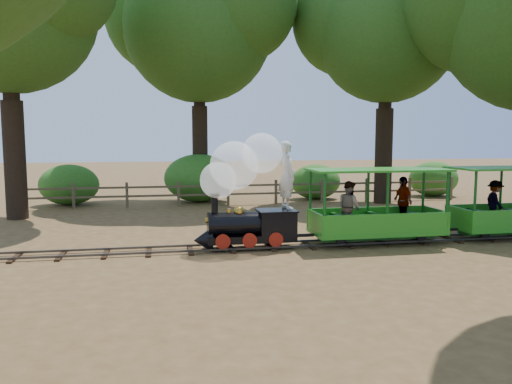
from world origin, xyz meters
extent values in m
plane|color=olive|center=(0.00, 0.00, 0.00)|extent=(90.00, 90.00, 0.00)
cube|color=#3F3D3A|center=(0.00, -0.30, 0.08)|extent=(22.00, 0.05, 0.05)
cube|color=#3F3D3A|center=(0.00, 0.30, 0.08)|extent=(22.00, 0.05, 0.05)
cube|color=#382314|center=(0.00, 0.00, 0.03)|extent=(0.12, 1.00, 0.05)
cube|color=#382314|center=(-5.00, 0.00, 0.03)|extent=(0.12, 1.00, 0.05)
cube|color=#382314|center=(5.00, 0.00, 0.03)|extent=(0.12, 1.00, 0.05)
cube|color=black|center=(-1.50, 0.00, 0.28)|extent=(2.20, 0.70, 0.18)
cylinder|color=black|center=(-1.85, 0.00, 0.65)|extent=(1.40, 0.56, 0.56)
cylinder|color=black|center=(-2.40, 0.00, 1.15)|extent=(0.16, 0.16, 0.44)
sphere|color=gold|center=(-1.80, 0.00, 0.95)|extent=(0.26, 0.26, 0.26)
cylinder|color=gold|center=(-2.05, 0.00, 0.97)|extent=(0.10, 0.10, 0.10)
cube|color=black|center=(-0.85, 0.00, 0.65)|extent=(0.90, 0.70, 0.55)
cube|color=black|center=(-0.85, 0.00, 0.94)|extent=(0.95, 0.76, 0.04)
cone|color=black|center=(-2.70, 0.00, 0.26)|extent=(0.45, 0.64, 0.64)
cylinder|color=gold|center=(-2.58, 0.00, 0.75)|extent=(0.10, 0.14, 0.14)
cylinder|color=maroon|center=(-2.25, -0.36, 0.28)|extent=(0.36, 0.06, 0.36)
cylinder|color=maroon|center=(-2.25, 0.36, 0.28)|extent=(0.36, 0.06, 0.36)
cylinder|color=maroon|center=(-1.60, -0.36, 0.28)|extent=(0.36, 0.06, 0.36)
cylinder|color=maroon|center=(-1.60, 0.36, 0.28)|extent=(0.36, 0.06, 0.36)
cylinder|color=maroon|center=(-0.95, -0.36, 0.28)|extent=(0.36, 0.06, 0.36)
cylinder|color=maroon|center=(-0.95, 0.36, 0.28)|extent=(0.36, 0.06, 0.36)
sphere|color=white|center=(-2.30, 0.05, 1.72)|extent=(0.90, 0.90, 0.90)
sphere|color=white|center=(-1.90, 0.10, 2.07)|extent=(1.20, 1.20, 1.20)
sphere|color=white|center=(-1.20, 0.15, 2.37)|extent=(1.00, 1.00, 1.00)
imported|color=silver|center=(-0.55, 0.15, 1.82)|extent=(0.53, 0.69, 1.71)
cube|color=#2D9520|center=(1.83, 0.00, 0.32)|extent=(3.42, 1.31, 0.10)
cube|color=#135417|center=(1.83, 0.00, 0.20)|extent=(3.08, 0.50, 0.14)
cube|color=#2D9520|center=(1.83, -0.61, 0.62)|extent=(3.42, 0.06, 0.50)
cube|color=#2D9520|center=(1.83, 0.61, 0.62)|extent=(3.42, 0.06, 0.50)
cube|color=#2D9520|center=(1.83, 0.00, 1.93)|extent=(3.57, 1.46, 0.05)
cylinder|color=#135417|center=(0.21, -0.59, 1.13)|extent=(0.07, 0.07, 1.61)
cylinder|color=#135417|center=(0.21, 0.59, 1.13)|extent=(0.07, 0.07, 1.61)
cylinder|color=#135417|center=(3.46, -0.59, 1.13)|extent=(0.07, 0.07, 1.61)
cylinder|color=#135417|center=(3.46, 0.59, 1.13)|extent=(0.07, 0.07, 1.61)
cube|color=#135417|center=(0.81, 0.00, 0.57)|extent=(0.12, 1.11, 0.40)
cube|color=#135417|center=(1.83, 0.00, 0.57)|extent=(0.12, 1.11, 0.40)
cube|color=#135417|center=(2.86, 0.00, 0.57)|extent=(0.12, 1.11, 0.40)
cylinder|color=black|center=(0.74, -0.34, 0.24)|extent=(0.28, 0.06, 0.28)
cylinder|color=black|center=(0.74, 0.34, 0.24)|extent=(0.28, 0.06, 0.28)
cylinder|color=black|center=(2.93, -0.34, 0.24)|extent=(0.28, 0.06, 0.28)
cylinder|color=black|center=(2.93, 0.34, 0.24)|extent=(0.28, 0.06, 0.28)
imported|color=gray|center=(0.95, -0.30, 1.03)|extent=(0.66, 0.75, 1.31)
imported|color=gray|center=(2.74, 0.38, 1.04)|extent=(0.39, 0.81, 1.34)
cube|color=#2D9520|center=(5.88, 0.61, 0.62)|extent=(3.42, 0.06, 0.50)
cylinder|color=#135417|center=(4.25, -0.59, 1.13)|extent=(0.07, 0.07, 1.61)
cylinder|color=#135417|center=(4.25, 0.59, 1.13)|extent=(0.07, 0.07, 1.61)
cube|color=#135417|center=(4.85, 0.00, 0.57)|extent=(0.12, 1.11, 0.40)
cylinder|color=black|center=(4.79, -0.34, 0.24)|extent=(0.28, 0.06, 0.28)
cylinder|color=black|center=(4.79, 0.34, 0.24)|extent=(0.28, 0.06, 0.28)
imported|color=gray|center=(5.45, 0.24, 0.97)|extent=(0.59, 0.85, 1.21)
cylinder|color=#2D2116|center=(-8.50, 6.00, 1.99)|extent=(0.70, 0.70, 3.98)
cylinder|color=#2D2116|center=(-8.50, 6.00, 5.11)|extent=(0.52, 0.53, 2.27)
sphere|color=#2D5119|center=(-8.50, 6.00, 7.13)|extent=(5.88, 5.88, 5.88)
cylinder|color=#2D2116|center=(-2.00, 9.50, 2.04)|extent=(0.66, 0.66, 4.07)
cylinder|color=#2D2116|center=(-2.00, 9.50, 5.24)|extent=(0.50, 0.50, 2.33)
sphere|color=#2D5119|center=(-2.00, 9.50, 7.35)|extent=(6.29, 6.29, 6.29)
sphere|color=#2D5119|center=(-0.43, 8.56, 8.13)|extent=(4.71, 4.71, 4.71)
sphere|color=#2D5119|center=(-3.41, 10.60, 7.97)|extent=(5.03, 5.03, 5.03)
cylinder|color=#2D2116|center=(5.50, 7.50, 1.97)|extent=(0.72, 0.72, 3.94)
cylinder|color=#2D2116|center=(5.50, 7.50, 5.07)|extent=(0.54, 0.54, 2.25)
sphere|color=#2D5119|center=(5.50, 7.50, 7.07)|extent=(5.82, 5.82, 5.82)
sphere|color=#2D5119|center=(6.96, 6.63, 7.79)|extent=(4.37, 4.37, 4.37)
sphere|color=#2D5119|center=(4.19, 8.52, 7.65)|extent=(4.66, 4.66, 4.66)
cube|color=brown|center=(-9.00, 8.00, 0.50)|extent=(0.10, 0.10, 1.00)
cube|color=brown|center=(-7.00, 8.00, 0.50)|extent=(0.10, 0.10, 1.00)
cube|color=brown|center=(-5.00, 8.00, 0.50)|extent=(0.10, 0.10, 1.00)
cube|color=brown|center=(-3.00, 8.00, 0.50)|extent=(0.10, 0.10, 1.00)
cube|color=brown|center=(-1.00, 8.00, 0.50)|extent=(0.10, 0.10, 1.00)
cube|color=brown|center=(1.00, 8.00, 0.50)|extent=(0.10, 0.10, 1.00)
cube|color=brown|center=(3.00, 8.00, 0.50)|extent=(0.10, 0.10, 1.00)
cube|color=brown|center=(5.00, 8.00, 0.50)|extent=(0.10, 0.10, 1.00)
cube|color=brown|center=(7.00, 8.00, 0.50)|extent=(0.10, 0.10, 1.00)
cube|color=brown|center=(9.00, 8.00, 0.50)|extent=(0.10, 0.10, 1.00)
cube|color=brown|center=(0.00, 8.00, 0.80)|extent=(18.00, 0.06, 0.08)
cube|color=brown|center=(0.00, 8.00, 0.45)|extent=(18.00, 0.06, 0.08)
ellipsoid|color=#2D6B1E|center=(-7.37, 9.30, 0.83)|extent=(2.40, 1.84, 1.66)
ellipsoid|color=#2D6B1E|center=(-2.08, 9.30, 1.02)|extent=(2.96, 2.27, 2.05)
ellipsoid|color=#2D6B1E|center=(3.13, 9.30, 0.78)|extent=(2.24, 1.72, 1.55)
ellipsoid|color=#2D6B1E|center=(8.89, 9.30, 0.81)|extent=(2.35, 1.81, 1.63)
camera|label=1|loc=(-3.68, -12.02, 2.78)|focal=35.00mm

